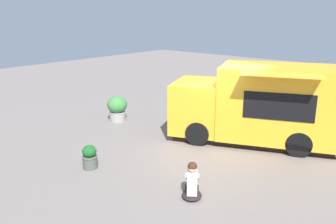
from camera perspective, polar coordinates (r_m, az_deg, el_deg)
name	(u,v)px	position (r m, az deg, el deg)	size (l,w,h in m)	color
ground_plane	(215,143)	(11.15, 7.68, -4.99)	(40.00, 40.00, 0.00)	slate
food_truck	(258,106)	(11.24, 14.50, 0.93)	(5.40, 3.83, 2.41)	gold
person_customer	(192,183)	(7.89, 3.94, -11.49)	(0.68, 0.77, 0.85)	black
planter_flowering_near	(117,108)	(13.24, -8.26, 0.67)	(0.74, 0.74, 0.94)	#999594
planter_flowering_far	(90,157)	(9.44, -12.62, -7.14)	(0.41, 0.41, 0.64)	#4C544B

